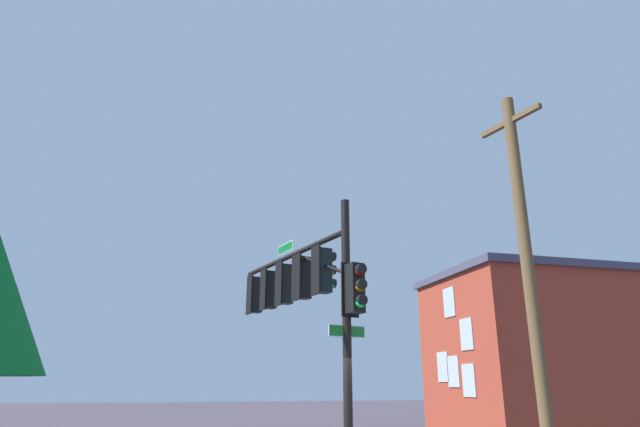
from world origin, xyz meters
The scene contains 3 objects.
signal_pole_assembly centered at (2.08, 0.52, 4.29)m, with size 6.33×2.06×6.13m.
utility_pole centered at (-1.38, -3.80, 4.47)m, with size 1.78×0.55×8.65m.
brick_building centered at (8.41, -10.66, 3.28)m, with size 6.47×7.24×6.53m.
Camera 1 is at (-11.45, 3.66, 1.93)m, focal length 29.95 mm.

